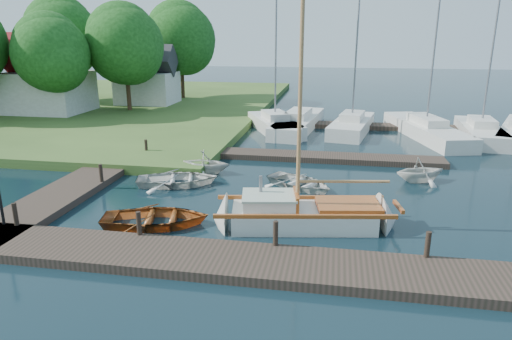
% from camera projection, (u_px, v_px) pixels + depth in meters
% --- Properties ---
extents(ground, '(160.00, 160.00, 0.00)m').
position_uv_depth(ground, '(256.00, 197.00, 19.28)').
color(ground, black).
rests_on(ground, ground).
extents(near_dock, '(18.00, 2.20, 0.30)m').
position_uv_depth(near_dock, '(221.00, 260.00, 13.57)').
color(near_dock, '#2D261C').
rests_on(near_dock, ground).
extents(left_dock, '(2.20, 18.00, 0.30)m').
position_uv_depth(left_dock, '(103.00, 171.00, 22.45)').
color(left_dock, '#2D261C').
rests_on(left_dock, ground).
extents(far_dock, '(14.00, 1.60, 0.30)m').
position_uv_depth(far_dock, '(312.00, 157.00, 25.03)').
color(far_dock, '#2D261C').
rests_on(far_dock, ground).
extents(pontoon, '(30.00, 1.60, 0.30)m').
position_uv_depth(pontoon, '(432.00, 128.00, 32.67)').
color(pontoon, '#2D261C').
rests_on(pontoon, ground).
extents(shore, '(50.00, 40.00, 0.50)m').
position_uv_depth(shore, '(14.00, 102.00, 44.63)').
color(shore, '#395321').
rests_on(shore, ground).
extents(mooring_post_0, '(0.16, 0.16, 0.80)m').
position_uv_depth(mooring_post_0, '(15.00, 214.00, 15.61)').
color(mooring_post_0, black).
rests_on(mooring_post_0, near_dock).
extents(mooring_post_1, '(0.16, 0.16, 0.80)m').
position_uv_depth(mooring_post_1, '(139.00, 223.00, 14.86)').
color(mooring_post_1, black).
rests_on(mooring_post_1, near_dock).
extents(mooring_post_2, '(0.16, 0.16, 0.80)m').
position_uv_depth(mooring_post_2, '(276.00, 233.00, 14.11)').
color(mooring_post_2, black).
rests_on(mooring_post_2, near_dock).
extents(mooring_post_3, '(0.16, 0.16, 0.80)m').
position_uv_depth(mooring_post_3, '(428.00, 244.00, 13.36)').
color(mooring_post_3, black).
rests_on(mooring_post_3, near_dock).
extents(mooring_post_4, '(0.16, 0.16, 0.80)m').
position_uv_depth(mooring_post_4, '(101.00, 173.00, 20.24)').
color(mooring_post_4, black).
rests_on(mooring_post_4, left_dock).
extents(mooring_post_5, '(0.16, 0.16, 0.80)m').
position_uv_depth(mooring_post_5, '(146.00, 147.00, 24.96)').
color(mooring_post_5, black).
rests_on(mooring_post_5, left_dock).
extents(sailboat, '(7.38, 3.12, 9.83)m').
position_uv_depth(sailboat, '(307.00, 217.00, 16.31)').
color(sailboat, beige).
rests_on(sailboat, ground).
extents(dinghy, '(4.29, 3.48, 0.78)m').
position_uv_depth(dinghy, '(155.00, 215.00, 16.34)').
color(dinghy, '#913615').
rests_on(dinghy, ground).
extents(tender_a, '(4.22, 3.52, 0.75)m').
position_uv_depth(tender_a, '(177.00, 177.00, 20.74)').
color(tender_a, beige).
rests_on(tender_a, ground).
extents(tender_b, '(2.58, 2.27, 1.28)m').
position_uv_depth(tender_b, '(206.00, 161.00, 22.43)').
color(tender_b, beige).
rests_on(tender_b, ground).
extents(tender_c, '(4.00, 3.75, 0.67)m').
position_uv_depth(tender_c, '(300.00, 180.00, 20.38)').
color(tender_c, beige).
rests_on(tender_c, ground).
extents(tender_d, '(3.00, 2.83, 1.26)m').
position_uv_depth(tender_d, '(420.00, 169.00, 21.16)').
color(tender_d, beige).
rests_on(tender_d, ground).
extents(marina_boat_0, '(4.96, 7.38, 11.44)m').
position_uv_depth(marina_boat_0, '(275.00, 123.00, 32.17)').
color(marina_boat_0, beige).
rests_on(marina_boat_0, ground).
extents(marina_boat_1, '(3.37, 9.67, 10.86)m').
position_uv_depth(marina_boat_1, '(298.00, 122.00, 32.83)').
color(marina_boat_1, beige).
rests_on(marina_boat_1, ground).
extents(marina_boat_2, '(3.54, 7.76, 12.34)m').
position_uv_depth(marina_boat_2, '(352.00, 124.00, 31.89)').
color(marina_boat_2, beige).
rests_on(marina_boat_2, ground).
extents(marina_boat_3, '(4.63, 10.14, 12.36)m').
position_uv_depth(marina_boat_3, '(426.00, 129.00, 30.41)').
color(marina_boat_3, beige).
rests_on(marina_boat_3, ground).
extents(marina_boat_4, '(2.84, 7.86, 10.23)m').
position_uv_depth(marina_boat_4, '(481.00, 131.00, 29.73)').
color(marina_boat_4, beige).
rests_on(marina_boat_4, ground).
extents(house_a, '(6.30, 5.00, 6.29)m').
position_uv_depth(house_a, '(47.00, 81.00, 36.86)').
color(house_a, beige).
rests_on(house_a, shore).
extents(house_c, '(5.25, 4.00, 5.28)m').
position_uv_depth(house_c, '(147.00, 80.00, 41.63)').
color(house_c, beige).
rests_on(house_c, shore).
extents(tree_2, '(5.83, 5.75, 7.82)m').
position_uv_depth(tree_2, '(52.00, 53.00, 34.03)').
color(tree_2, '#332114').
rests_on(tree_2, shore).
extents(tree_3, '(6.41, 6.38, 8.74)m').
position_uv_depth(tree_3, '(125.00, 45.00, 36.98)').
color(tree_3, '#332114').
rests_on(tree_3, shore).
extents(tree_4, '(7.01, 7.01, 9.66)m').
position_uv_depth(tree_4, '(62.00, 37.00, 41.93)').
color(tree_4, '#332114').
rests_on(tree_4, shore).
extents(tree_7, '(6.83, 6.83, 9.38)m').
position_uv_depth(tree_7, '(181.00, 39.00, 44.09)').
color(tree_7, '#332114').
rests_on(tree_7, shore).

